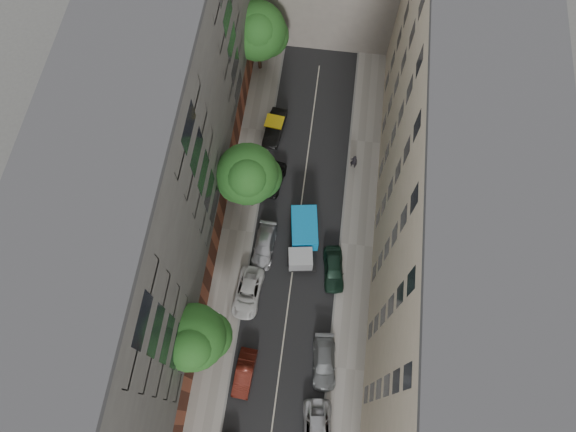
% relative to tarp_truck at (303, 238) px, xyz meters
% --- Properties ---
extents(ground, '(120.00, 120.00, 0.00)m').
position_rel_tarp_truck_xyz_m(ground, '(-0.60, 0.40, -1.42)').
color(ground, '#4C4C49').
rests_on(ground, ground).
extents(road_surface, '(8.00, 44.00, 0.02)m').
position_rel_tarp_truck_xyz_m(road_surface, '(-0.60, 0.40, -1.41)').
color(road_surface, black).
rests_on(road_surface, ground).
extents(sidewalk_left, '(3.00, 44.00, 0.15)m').
position_rel_tarp_truck_xyz_m(sidewalk_left, '(-6.10, 0.40, -1.35)').
color(sidewalk_left, gray).
rests_on(sidewalk_left, ground).
extents(sidewalk_right, '(3.00, 44.00, 0.15)m').
position_rel_tarp_truck_xyz_m(sidewalk_right, '(4.90, 0.40, -1.35)').
color(sidewalk_right, gray).
rests_on(sidewalk_right, ground).
extents(building_left, '(8.00, 44.00, 20.00)m').
position_rel_tarp_truck_xyz_m(building_left, '(-11.60, 0.40, 8.58)').
color(building_left, '#484643').
rests_on(building_left, ground).
extents(building_right, '(8.00, 44.00, 20.00)m').
position_rel_tarp_truck_xyz_m(building_right, '(10.40, 0.40, 8.58)').
color(building_right, '#BCAA92').
rests_on(building_right, ground).
extents(tarp_truck, '(2.98, 5.87, 2.58)m').
position_rel_tarp_truck_xyz_m(tarp_truck, '(0.00, 0.00, 0.00)').
color(tarp_truck, black).
rests_on(tarp_truck, ground).
extents(car_left_1, '(1.65, 4.11, 1.33)m').
position_rel_tarp_truck_xyz_m(car_left_1, '(-3.40, -12.08, -0.76)').
color(car_left_1, '#4A160E').
rests_on(car_left_1, ground).
extents(car_left_2, '(2.45, 4.87, 1.32)m').
position_rel_tarp_truck_xyz_m(car_left_2, '(-4.20, -5.40, -0.76)').
color(car_left_2, silver).
rests_on(car_left_2, ground).
extents(car_left_3, '(2.01, 4.56, 1.30)m').
position_rel_tarp_truck_xyz_m(car_left_3, '(-3.40, -0.97, -0.77)').
color(car_left_3, '#AFAFB4').
rests_on(car_left_3, ground).
extents(car_left_4, '(2.15, 4.00, 1.29)m').
position_rel_tarp_truck_xyz_m(car_left_4, '(-3.40, 5.80, -0.77)').
color(car_left_4, black).
rests_on(car_left_4, ground).
extents(car_left_5, '(2.05, 4.65, 1.49)m').
position_rel_tarp_truck_xyz_m(car_left_5, '(-4.19, 11.40, -0.68)').
color(car_left_5, black).
rests_on(car_left_5, ground).
extents(car_right_0, '(2.83, 5.19, 1.38)m').
position_rel_tarp_truck_xyz_m(car_right_0, '(3.00, -15.74, -0.73)').
color(car_right_0, '#B9B9BE').
rests_on(car_right_0, ground).
extents(car_right_1, '(2.33, 4.77, 1.34)m').
position_rel_tarp_truck_xyz_m(car_right_1, '(3.00, -10.40, -0.75)').
color(car_right_1, slate).
rests_on(car_right_1, ground).
extents(car_right_2, '(2.31, 4.48, 1.46)m').
position_rel_tarp_truck_xyz_m(car_right_2, '(3.00, -2.34, -0.69)').
color(car_right_2, black).
rests_on(car_right_2, ground).
extents(tree_near, '(5.27, 4.99, 9.16)m').
position_rel_tarp_truck_xyz_m(tree_near, '(-6.90, -10.71, 4.94)').
color(tree_near, '#382619').
rests_on(tree_near, sidewalk_left).
extents(tree_mid, '(5.50, 5.26, 8.92)m').
position_rel_tarp_truck_xyz_m(tree_mid, '(-5.10, 3.11, 4.67)').
color(tree_mid, '#382619').
rests_on(tree_mid, sidewalk_left).
extents(tree_far, '(5.89, 5.70, 8.25)m').
position_rel_tarp_truck_xyz_m(tree_far, '(-6.74, 18.93, 3.98)').
color(tree_far, '#382619').
rests_on(tree_far, sidewalk_left).
extents(lamp_post, '(0.36, 0.36, 5.95)m').
position_rel_tarp_truck_xyz_m(lamp_post, '(-5.56, -8.64, 2.43)').
color(lamp_post, '#1A5C33').
rests_on(lamp_post, sidewalk_left).
extents(pedestrian, '(0.77, 0.58, 1.91)m').
position_rel_tarp_truck_xyz_m(pedestrian, '(3.90, 8.45, -0.32)').
color(pedestrian, black).
rests_on(pedestrian, sidewalk_right).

